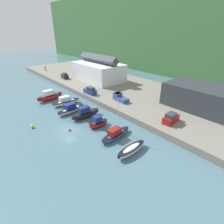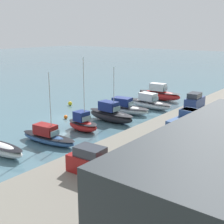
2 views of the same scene
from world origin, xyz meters
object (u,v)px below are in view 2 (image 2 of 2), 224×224
object	(u,v)px
moored_boat_1	(149,103)
pickup_truck_1	(185,120)
moored_boat_6	(1,149)
mooring_buoy_1	(66,117)
moored_boat_4	(83,124)
parked_car_0	(93,163)
mooring_buoy_0	(70,103)
moored_boat_3	(110,114)
moored_boat_0	(159,94)
parked_car_1	(195,101)
moored_boat_2	(124,108)
moored_boat_5	(48,137)

from	to	relation	value
moored_boat_1	pickup_truck_1	xyz separation A→B (m)	(10.12, 10.97, 1.37)
moored_boat_6	mooring_buoy_1	xyz separation A→B (m)	(-13.38, -4.48, -0.36)
pickup_truck_1	moored_boat_4	bearing A→B (deg)	-152.08
parked_car_0	mooring_buoy_0	size ratio (longest dim) A/B	6.13
moored_boat_1	mooring_buoy_1	xyz separation A→B (m)	(12.89, -6.09, -0.61)
moored_boat_4	moored_boat_3	bearing A→B (deg)	-178.26
moored_boat_0	moored_boat_1	xyz separation A→B (m)	(6.44, 1.81, -0.23)
parked_car_0	parked_car_1	xyz separation A→B (m)	(-25.56, -2.69, 0.00)
moored_boat_3	moored_boat_4	distance (m)	5.38
parked_car_0	pickup_truck_1	world-z (taller)	parked_car_0
moored_boat_2	moored_boat_4	xyz separation A→B (m)	(10.17, 0.90, 0.06)
parked_car_0	moored_boat_5	bearing A→B (deg)	-117.40
moored_boat_0	moored_boat_1	bearing A→B (deg)	10.95
moored_boat_3	parked_car_0	world-z (taller)	moored_boat_3
moored_boat_2	moored_boat_3	size ratio (longest dim) A/B	1.08
moored_boat_6	parked_car_1	xyz separation A→B (m)	(-25.83, 9.52, 1.72)
pickup_truck_1	mooring_buoy_1	xyz separation A→B (m)	(2.78, -17.06, -1.98)
moored_boat_3	mooring_buoy_1	distance (m)	6.59
moored_boat_4	moored_boat_6	bearing A→B (deg)	-1.81
moored_boat_3	moored_boat_6	world-z (taller)	moored_boat_3
moored_boat_0	pickup_truck_1	distance (m)	20.95
moored_boat_4	pickup_truck_1	bearing A→B (deg)	118.97
moored_boat_6	mooring_buoy_1	distance (m)	14.12
pickup_truck_1	parked_car_0	bearing A→B (deg)	-88.11
moored_boat_3	moored_boat_5	bearing A→B (deg)	0.96
moored_boat_1	parked_car_1	xyz separation A→B (m)	(0.45, 7.91, 1.46)
moored_boat_3	moored_boat_6	bearing A→B (deg)	-2.47
moored_boat_2	mooring_buoy_1	size ratio (longest dim) A/B	14.75
mooring_buoy_1	moored_boat_4	bearing A→B (deg)	66.28
parked_car_1	moored_boat_4	bearing A→B (deg)	-123.93
moored_boat_1	moored_boat_0	bearing A→B (deg)	-160.38
mooring_buoy_1	moored_boat_3	bearing A→B (deg)	116.20
moored_boat_2	parked_car_1	distance (m)	10.52
pickup_truck_1	mooring_buoy_0	world-z (taller)	pickup_truck_1
moored_boat_0	mooring_buoy_0	distance (m)	16.31
moored_boat_1	parked_car_1	world-z (taller)	parked_car_1
moored_boat_6	moored_boat_2	bearing A→B (deg)	176.81
parked_car_1	moored_boat_6	bearing A→B (deg)	-114.90
mooring_buoy_1	moored_boat_0	bearing A→B (deg)	167.52
moored_boat_3	moored_boat_5	xyz separation A→B (m)	(11.05, -0.28, -0.29)
moored_boat_0	moored_boat_6	distance (m)	32.72
moored_boat_5	pickup_truck_1	size ratio (longest dim) A/B	1.66
moored_boat_2	mooring_buoy_1	xyz separation A→B (m)	(7.70, -4.74, -0.59)
moored_boat_3	pickup_truck_1	xyz separation A→B (m)	(0.11, 11.19, 1.21)
moored_boat_5	mooring_buoy_1	world-z (taller)	moored_boat_5
parked_car_0	mooring_buoy_0	xyz separation A→B (m)	(-19.34, -22.10, -2.01)
moored_boat_0	mooring_buoy_0	world-z (taller)	moored_boat_0
moored_boat_0	moored_boat_3	world-z (taller)	moored_boat_3
moored_boat_6	mooring_buoy_0	bearing A→B (deg)	-155.73
parked_car_0	mooring_buoy_1	xyz separation A→B (m)	(-13.11, -16.70, -2.08)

